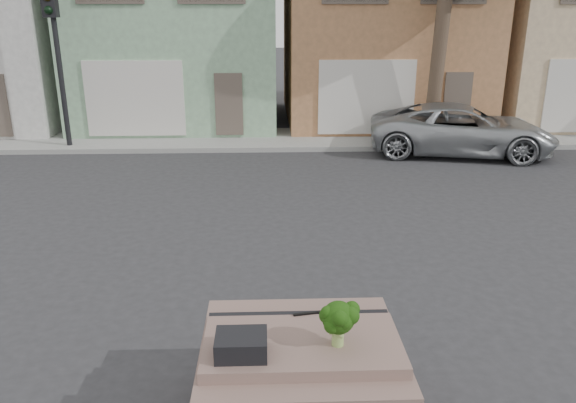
{
  "coord_description": "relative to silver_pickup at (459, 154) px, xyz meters",
  "views": [
    {
      "loc": [
        -0.32,
        -7.84,
        4.15
      ],
      "look_at": [
        0.0,
        0.5,
        1.3
      ],
      "focal_mm": 35.0,
      "sensor_mm": 36.0,
      "label": 1
    }
  ],
  "objects": [
    {
      "name": "silver_pickup",
      "position": [
        0.0,
        0.0,
        0.0
      ],
      "size": [
        5.83,
        3.6,
        1.51
      ],
      "primitive_type": "imported",
      "rotation": [
        0.0,
        0.0,
        1.36
      ],
      "color": "#A2A6A9",
      "rests_on": "ground"
    },
    {
      "name": "tree_near",
      "position": [
        -0.54,
        1.22,
        4.25
      ],
      "size": [
        4.4,
        4.0,
        8.5
      ],
      "primitive_type": "cube",
      "color": "#1A381C",
      "rests_on": "ground"
    },
    {
      "name": "traffic_signal",
      "position": [
        -12.04,
        0.92,
        2.55
      ],
      "size": [
        0.4,
        0.4,
        5.1
      ],
      "primitive_type": "cube",
      "color": "black",
      "rests_on": "ground"
    },
    {
      "name": "ground_plane",
      "position": [
        -5.54,
        -8.58,
        0.0
      ],
      "size": [
        120.0,
        120.0,
        0.0
      ],
      "primitive_type": "plane",
      "color": "#303033",
      "rests_on": "ground"
    },
    {
      "name": "wiper_arm",
      "position": [
        -5.26,
        -11.2,
        1.13
      ],
      "size": [
        0.69,
        0.15,
        0.02
      ],
      "primitive_type": "cube",
      "rotation": [
        0.0,
        0.0,
        0.17
      ],
      "color": "black",
      "rests_on": "car_dashboard"
    },
    {
      "name": "townhouse_beige",
      "position": [
        5.96,
        5.92,
        3.77
      ],
      "size": [
        7.2,
        8.2,
        7.55
      ],
      "primitive_type": "cube",
      "color": "#CFB289",
      "rests_on": "ground"
    },
    {
      "name": "townhouse_mint",
      "position": [
        -9.04,
        5.92,
        3.77
      ],
      "size": [
        7.2,
        8.2,
        7.55
      ],
      "primitive_type": "cube",
      "color": "#88B18A",
      "rests_on": "ground"
    },
    {
      "name": "car_dashboard",
      "position": [
        -5.54,
        -11.58,
        0.56
      ],
      "size": [
        2.0,
        1.8,
        1.12
      ],
      "primitive_type": "cube",
      "color": "#7B5F55",
      "rests_on": "ground"
    },
    {
      "name": "sidewalk",
      "position": [
        -5.54,
        1.92,
        0.07
      ],
      "size": [
        40.0,
        3.0,
        0.15
      ],
      "primitive_type": "cube",
      "color": "gray",
      "rests_on": "ground"
    },
    {
      "name": "broccoli",
      "position": [
        -5.2,
        -11.81,
        1.35
      ],
      "size": [
        0.51,
        0.51,
        0.46
      ],
      "primitive_type": "cube",
      "rotation": [
        0.0,
        0.0,
        2.7
      ],
      "color": "#16350A",
      "rests_on": "car_dashboard"
    },
    {
      "name": "townhouse_tan",
      "position": [
        -1.54,
        5.92,
        3.77
      ],
      "size": [
        7.2,
        8.2,
        7.55
      ],
      "primitive_type": "cube",
      "color": "#AA744A",
      "rests_on": "ground"
    },
    {
      "name": "instrument_hump",
      "position": [
        -6.12,
        -11.93,
        1.22
      ],
      "size": [
        0.48,
        0.38,
        0.2
      ],
      "primitive_type": "cube",
      "color": "black",
      "rests_on": "car_dashboard"
    }
  ]
}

